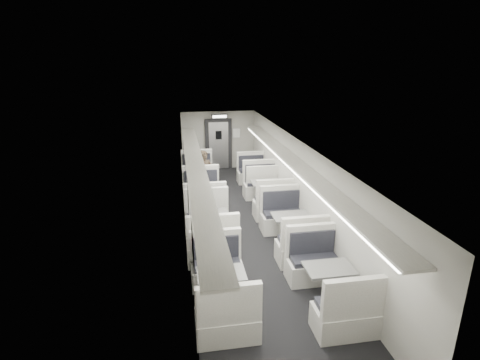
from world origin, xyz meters
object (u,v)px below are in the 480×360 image
object	(u,v)px
booth_left_b	(204,203)
booth_right_c	(291,230)
exit_sign	(219,116)
passenger	(205,175)
booth_left_a	(199,180)
booth_right_d	(328,285)
booth_right_b	(267,194)
booth_left_c	(209,228)
booth_left_d	(222,290)
booth_right_a	(256,179)
vestibule_door	(219,145)

from	to	relation	value
booth_left_b	booth_right_c	world-z (taller)	booth_left_b
exit_sign	passenger	bearing A→B (deg)	-105.94
booth_left_a	booth_right_d	bearing A→B (deg)	-73.49
booth_right_b	booth_right_c	size ratio (longest dim) A/B	1.01
booth_left_c	booth_right_d	world-z (taller)	booth_left_c
booth_left_b	passenger	world-z (taller)	passenger
passenger	booth_left_c	bearing A→B (deg)	-116.61
booth_left_d	booth_right_b	world-z (taller)	booth_right_b
booth_right_a	booth_right_c	size ratio (longest dim) A/B	0.93
booth_left_a	booth_right_d	size ratio (longest dim) A/B	1.05
booth_right_d	booth_right_b	bearing A→B (deg)	90.00
booth_right_c	exit_sign	world-z (taller)	exit_sign
booth_left_c	booth_right_c	bearing A→B (deg)	-10.87
passenger	booth_right_b	bearing A→B (deg)	-51.46
booth_left_d	booth_right_b	distance (m)	5.17
passenger	vestibule_door	bearing A→B (deg)	52.40
exit_sign	booth_left_d	bearing A→B (deg)	-96.56
booth_left_c	vestibule_door	size ratio (longest dim) A/B	1.13
booth_right_b	passenger	xyz separation A→B (m)	(-1.85, 0.97, 0.41)
booth_left_c	booth_right_b	size ratio (longest dim) A/B	1.02
booth_left_b	exit_sign	bearing A→B (deg)	77.03
booth_right_b	booth_right_d	xyz separation A→B (m)	(0.00, -4.95, -0.02)
passenger	booth_left_b	bearing A→B (deg)	-120.21
booth_left_d	booth_right_d	distance (m)	2.01
booth_left_d	booth_right_a	world-z (taller)	booth_left_d
booth_left_c	passenger	bearing A→B (deg)	87.21
vestibule_door	exit_sign	world-z (taller)	exit_sign
booth_right_d	exit_sign	world-z (taller)	exit_sign
booth_right_b	booth_right_d	world-z (taller)	booth_right_b
booth_left_a	booth_left_b	distance (m)	2.21
booth_left_b	booth_left_d	world-z (taller)	booth_left_b
booth_right_b	booth_left_c	bearing A→B (deg)	-132.27
booth_right_b	exit_sign	distance (m)	4.46
booth_left_b	booth_right_a	xyz separation A→B (m)	(2.00, 2.06, -0.04)
booth_right_b	exit_sign	size ratio (longest dim) A/B	3.74
booth_right_d	booth_left_d	bearing A→B (deg)	174.75
booth_left_c	booth_right_d	xyz separation A→B (m)	(2.00, -2.75, -0.03)
booth_left_b	booth_right_a	bearing A→B (deg)	45.82
booth_left_d	booth_right_b	xyz separation A→B (m)	(2.00, 4.77, 0.03)
vestibule_door	booth_right_b	bearing A→B (deg)	-77.24
booth_left_b	exit_sign	world-z (taller)	exit_sign
booth_left_d	booth_right_d	world-z (taller)	booth_right_d
booth_right_a	vestibule_door	distance (m)	3.02
booth_left_a	booth_left_b	bearing A→B (deg)	-90.00
booth_right_d	exit_sign	distance (m)	9.13
booth_left_a	passenger	size ratio (longest dim) A/B	1.41
passenger	booth_left_d	bearing A→B (deg)	-115.36
passenger	booth_right_c	bearing A→B (deg)	-86.36
booth_right_a	booth_right_d	xyz separation A→B (m)	(0.00, -6.60, 0.01)
booth_left_d	passenger	world-z (taller)	passenger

